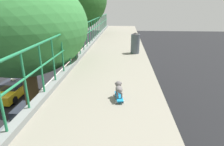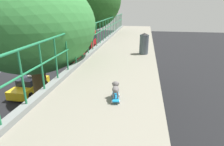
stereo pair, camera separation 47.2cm
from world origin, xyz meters
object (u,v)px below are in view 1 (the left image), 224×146
object	(u,v)px
toy_skateboard	(119,97)
litter_bin	(135,43)
car_yellow_cab_sixth	(14,89)
car_grey_fifth	(29,117)
city_bus	(63,44)
small_dog	(119,88)

from	to	relation	value
toy_skateboard	litter_bin	xyz separation A→B (m)	(0.56, 4.54, 0.40)
car_yellow_cab_sixth	litter_bin	world-z (taller)	litter_bin
toy_skateboard	litter_bin	distance (m)	4.59
car_grey_fifth	city_bus	xyz separation A→B (m)	(-3.56, 18.61, 1.10)
city_bus	car_yellow_cab_sixth	bearing A→B (deg)	-89.60
car_grey_fifth	city_bus	bearing A→B (deg)	100.82
small_dog	litter_bin	size ratio (longest dim) A/B	0.45
car_yellow_cab_sixth	toy_skateboard	bearing A→B (deg)	-48.16
litter_bin	car_grey_fifth	bearing A→B (deg)	164.61
toy_skateboard	litter_bin	size ratio (longest dim) A/B	0.58
small_dog	litter_bin	bearing A→B (deg)	82.82
car_yellow_cab_sixth	city_bus	size ratio (longest dim) A/B	0.37
toy_skateboard	small_dog	world-z (taller)	small_dog
car_yellow_cab_sixth	small_dog	distance (m)	14.94
toy_skateboard	small_dog	size ratio (longest dim) A/B	1.29
car_yellow_cab_sixth	toy_skateboard	world-z (taller)	toy_skateboard
city_bus	toy_skateboard	size ratio (longest dim) A/B	21.90
car_yellow_cab_sixth	toy_skateboard	distance (m)	14.89
small_dog	litter_bin	world-z (taller)	litter_bin
car_grey_fifth	litter_bin	xyz separation A→B (m)	(6.51, -1.79, 5.23)
toy_skateboard	car_grey_fifth	bearing A→B (deg)	133.18
car_yellow_cab_sixth	small_dog	bearing A→B (deg)	-48.12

